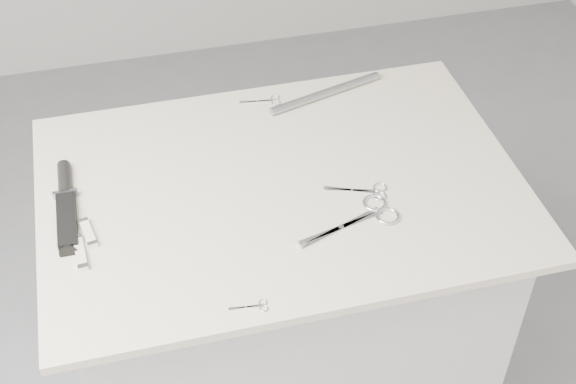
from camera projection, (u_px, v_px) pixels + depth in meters
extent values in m
cube|color=#B6B6B3|center=(282.00, 324.00, 1.99)|extent=(0.90, 0.60, 0.90)
cube|color=beige|center=(281.00, 187.00, 1.68)|extent=(1.00, 0.70, 0.02)
cube|color=silver|center=(341.00, 228.00, 1.57)|extent=(0.19, 0.08, 0.00)
cylinder|color=silver|center=(341.00, 227.00, 1.57)|extent=(0.01, 0.01, 0.01)
torus|color=silver|center=(374.00, 203.00, 1.62)|extent=(0.05, 0.05, 0.01)
torus|color=silver|center=(387.00, 216.00, 1.59)|extent=(0.05, 0.05, 0.01)
cube|color=silver|center=(352.00, 190.00, 1.65)|extent=(0.11, 0.06, 0.00)
cylinder|color=silver|center=(352.00, 190.00, 1.65)|extent=(0.01, 0.01, 0.00)
torus|color=silver|center=(380.00, 187.00, 1.66)|extent=(0.03, 0.03, 0.00)
torus|color=silver|center=(380.00, 196.00, 1.64)|extent=(0.03, 0.03, 0.00)
cube|color=silver|center=(258.00, 101.00, 1.88)|extent=(0.08, 0.02, 0.00)
cylinder|color=silver|center=(258.00, 101.00, 1.88)|extent=(0.00, 0.00, 0.00)
torus|color=silver|center=(275.00, 98.00, 1.89)|extent=(0.02, 0.02, 0.00)
torus|color=silver|center=(276.00, 103.00, 1.88)|extent=(0.02, 0.02, 0.00)
cube|color=silver|center=(246.00, 307.00, 1.43)|extent=(0.06, 0.02, 0.00)
cylinder|color=silver|center=(246.00, 307.00, 1.43)|extent=(0.00, 0.00, 0.00)
torus|color=silver|center=(263.00, 302.00, 1.43)|extent=(0.02, 0.02, 0.00)
torus|color=silver|center=(264.00, 309.00, 1.42)|extent=(0.02, 0.02, 0.00)
cube|color=black|center=(67.00, 220.00, 1.58)|extent=(0.04, 0.16, 0.02)
cube|color=gray|center=(65.00, 193.00, 1.63)|extent=(0.06, 0.01, 0.02)
cylinder|color=black|center=(64.00, 179.00, 1.67)|extent=(0.03, 0.10, 0.03)
cube|color=silver|center=(88.00, 233.00, 1.56)|extent=(0.03, 0.08, 0.01)
cube|color=silver|center=(84.00, 222.00, 1.58)|extent=(0.02, 0.01, 0.01)
cube|color=silver|center=(93.00, 245.00, 1.53)|extent=(0.02, 0.01, 0.01)
cube|color=silver|center=(80.00, 252.00, 1.52)|extent=(0.03, 0.09, 0.01)
cube|color=silver|center=(77.00, 238.00, 1.55)|extent=(0.02, 0.01, 0.01)
cube|color=silver|center=(83.00, 267.00, 1.49)|extent=(0.02, 0.01, 0.01)
cylinder|color=gray|center=(326.00, 93.00, 1.89)|extent=(0.29, 0.10, 0.02)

